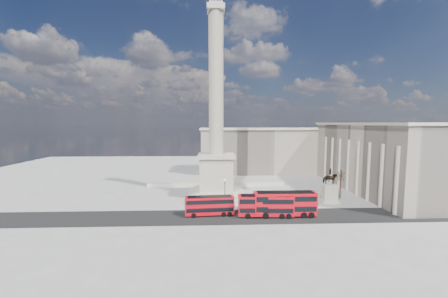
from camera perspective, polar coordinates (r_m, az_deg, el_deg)
name	(u,v)px	position (r m, az deg, el deg)	size (l,w,h in m)	color
ground	(217,202)	(65.37, -1.54, -11.01)	(180.00, 180.00, 0.00)	#A4A19B
asphalt_road	(242,217)	(56.14, 3.85, -13.82)	(120.00, 9.00, 0.01)	black
nelsons_column	(216,146)	(67.92, -1.62, 0.71)	(14.00, 14.00, 49.85)	#C1B6A0
balustrade_wall	(216,185)	(80.71, -1.69, -7.42)	(40.00, 0.60, 1.10)	beige
building_east	(380,157)	(86.37, 29.75, -1.39)	(19.00, 46.00, 18.60)	beige
building_northeast	(268,150)	(105.25, 9.12, -0.18)	(51.00, 17.00, 16.60)	beige
red_bus_a	(210,205)	(56.08, -2.92, -11.63)	(9.84, 2.98, 3.93)	red
red_bus_b	(285,203)	(56.70, 12.61, -10.99)	(12.25, 2.93, 4.97)	red
red_bus_c	(266,205)	(55.78, 8.72, -11.53)	(10.93, 3.12, 4.38)	red
victorian_lamp	(225,191)	(60.83, 0.18, -8.68)	(0.53, 0.53, 6.23)	black
equestrian_statue	(330,190)	(69.31, 21.08, -8.03)	(3.86, 2.90, 8.08)	beige
bare_tree_near	(381,176)	(77.05, 29.87, -4.82)	(1.67, 1.67, 7.30)	#332319
bare_tree_mid	(341,175)	(72.96, 23.12, -4.95)	(1.98, 1.98, 7.49)	#332319
bare_tree_far	(363,167)	(87.42, 26.83, -3.37)	(1.87, 1.87, 7.62)	#332319
pedestrian_walking	(295,204)	(62.67, 14.46, -11.01)	(0.70, 0.46, 1.91)	#24292A
pedestrian_standing	(312,206)	(62.51, 17.76, -11.27)	(0.80, 0.62, 1.64)	#24292A
pedestrian_crossing	(264,202)	(63.13, 8.37, -10.93)	(0.92, 0.38, 1.57)	#24292A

